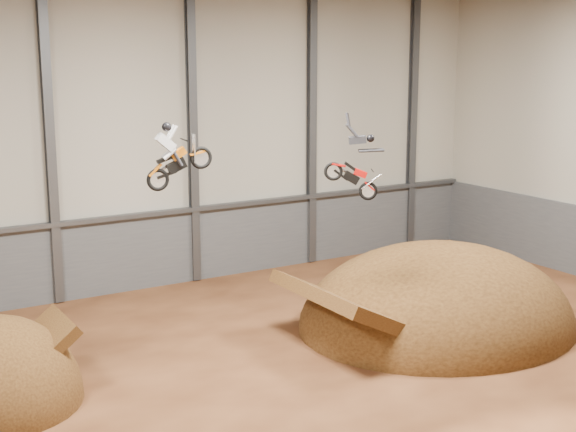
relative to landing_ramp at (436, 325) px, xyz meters
name	(u,v)px	position (x,y,z in m)	size (l,w,h in m)	color
floor	(301,410)	(-8.88, -3.72, 0.00)	(40.00, 40.00, 0.00)	#452412
back_wall	(123,140)	(-8.88, 11.28, 7.00)	(40.00, 0.10, 14.00)	#B8B3A3
lower_band_back	(129,254)	(-8.88, 11.18, 1.75)	(39.80, 0.18, 3.50)	#54565B
steel_rail	(128,216)	(-8.88, 11.03, 3.55)	(39.80, 0.35, 0.20)	#47494F
steel_column_2	(50,145)	(-12.22, 11.08, 7.00)	(0.40, 0.36, 13.90)	#47494F
steel_column_3	(193,137)	(-5.55, 11.08, 7.00)	(0.40, 0.36, 13.90)	#47494F
steel_column_4	(312,130)	(1.12, 11.08, 7.00)	(0.40, 0.36, 13.90)	#47494F
steel_column_5	(412,124)	(7.78, 11.08, 7.00)	(0.40, 0.36, 13.90)	#47494F
landing_ramp	(436,325)	(0.00, 0.00, 0.00)	(11.62, 10.28, 6.70)	#37200D
fmx_rider_a	(183,147)	(-10.51, 1.04, 7.84)	(2.37, 0.90, 2.14)	#BF5F0D
fmx_rider_b	(347,156)	(-5.46, -1.17, 7.43)	(2.67, 0.76, 2.29)	red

